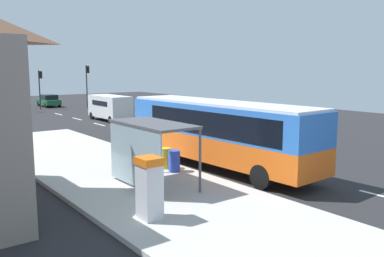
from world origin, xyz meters
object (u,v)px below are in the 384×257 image
(sedan_near, at_px, (49,100))
(bus_shelter, at_px, (146,138))
(traffic_light_median, at_px, (40,83))
(white_van, at_px, (110,106))
(ticket_machine, at_px, (149,187))
(recycling_bin_blue, at_px, (174,161))
(traffic_light_far_side, at_px, (9,80))
(recycling_bin_yellow, at_px, (166,158))
(bus, at_px, (218,130))
(traffic_light_near_side, at_px, (87,80))

(sedan_near, xyz_separation_m, bus_shelter, (-8.71, -38.02, 1.31))
(traffic_light_median, bearing_deg, bus_shelter, -101.05)
(white_van, xyz_separation_m, ticket_machine, (-10.36, -23.78, -0.17))
(ticket_machine, xyz_separation_m, recycling_bin_blue, (3.96, 4.34, -0.52))
(white_van, distance_m, traffic_light_far_side, 14.57)
(recycling_bin_yellow, xyz_separation_m, traffic_light_far_side, (1.10, 32.15, 2.84))
(ticket_machine, bearing_deg, sedan_near, 75.72)
(bus, relative_size, recycling_bin_yellow, 11.67)
(traffic_light_near_side, xyz_separation_m, bus_shelter, (-11.91, -33.32, -1.30))
(recycling_bin_yellow, relative_size, traffic_light_far_side, 0.18)
(bus, relative_size, sedan_near, 2.51)
(ticket_machine, relative_size, recycling_bin_blue, 2.04)
(traffic_light_near_side, distance_m, traffic_light_median, 5.35)
(sedan_near, bearing_deg, traffic_light_median, -121.39)
(white_van, bearing_deg, traffic_light_near_side, 75.33)
(ticket_machine, bearing_deg, recycling_bin_blue, 47.61)
(recycling_bin_blue, height_order, traffic_light_far_side, traffic_light_far_side)
(traffic_light_far_side, relative_size, traffic_light_median, 1.17)
(traffic_light_near_side, xyz_separation_m, traffic_light_far_side, (-8.60, 0.80, 0.10))
(traffic_light_median, distance_m, bus_shelter, 35.59)
(bus_shelter, bearing_deg, traffic_light_far_side, 84.46)
(ticket_machine, distance_m, traffic_light_near_side, 38.92)
(ticket_machine, height_order, recycling_bin_blue, ticket_machine)
(recycling_bin_blue, distance_m, bus_shelter, 2.93)
(sedan_near, distance_m, traffic_light_far_side, 7.19)
(traffic_light_near_side, height_order, bus_shelter, traffic_light_near_side)
(recycling_bin_blue, xyz_separation_m, bus_shelter, (-2.21, -1.27, 1.44))
(bus, distance_m, traffic_light_far_side, 33.03)
(traffic_light_near_side, bearing_deg, recycling_bin_blue, -106.84)
(traffic_light_far_side, height_order, bus_shelter, traffic_light_far_side)
(ticket_machine, height_order, traffic_light_far_side, traffic_light_far_side)
(sedan_near, height_order, traffic_light_median, traffic_light_median)
(ticket_machine, distance_m, recycling_bin_blue, 5.89)
(white_van, height_order, traffic_light_median, traffic_light_median)
(traffic_light_far_side, bearing_deg, ticket_machine, -97.74)
(traffic_light_far_side, bearing_deg, sedan_near, 35.85)
(white_van, distance_m, traffic_light_median, 14.41)
(traffic_light_median, xyz_separation_m, bus_shelter, (-6.82, -34.92, -0.93))
(recycling_bin_yellow, xyz_separation_m, bus_shelter, (-2.21, -1.97, 1.44))
(bus, relative_size, bus_shelter, 2.77)
(traffic_light_far_side, bearing_deg, recycling_bin_blue, -91.91)
(sedan_near, distance_m, bus_shelter, 39.03)
(bus_shelter, bearing_deg, white_van, 67.43)
(white_van, relative_size, recycling_bin_blue, 5.48)
(bus, bearing_deg, traffic_light_far_side, 92.42)
(recycling_bin_yellow, height_order, traffic_light_near_side, traffic_light_near_side)
(recycling_bin_yellow, bearing_deg, traffic_light_far_side, 88.05)
(traffic_light_far_side, distance_m, bus_shelter, 34.31)
(bus_shelter, bearing_deg, bus, 13.86)
(white_van, xyz_separation_m, bus_shelter, (-8.61, -20.72, 0.75))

